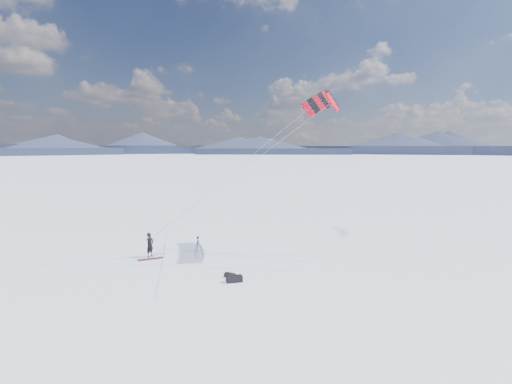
{
  "coord_description": "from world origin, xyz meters",
  "views": [
    {
      "loc": [
        5.47,
        -21.55,
        7.25
      ],
      "look_at": [
        4.32,
        3.11,
        4.15
      ],
      "focal_mm": 26.0,
      "sensor_mm": 36.0,
      "label": 1
    }
  ],
  "objects_px": {
    "snowboard": "(151,259)",
    "tripod": "(198,244)",
    "snowkiter": "(150,257)",
    "gear_bag_b": "(230,275)",
    "gear_bag_a": "(234,279)"
  },
  "relations": [
    {
      "from": "gear_bag_b",
      "to": "tripod",
      "type": "bearing_deg",
      "value": 151.1
    },
    {
      "from": "snowkiter",
      "to": "gear_bag_b",
      "type": "bearing_deg",
      "value": -101.41
    },
    {
      "from": "snowboard",
      "to": "gear_bag_b",
      "type": "relative_size",
      "value": 2.38
    },
    {
      "from": "tripod",
      "to": "gear_bag_b",
      "type": "xyz_separation_m",
      "value": [
        2.51,
        -3.62,
        -0.77
      ]
    },
    {
      "from": "snowkiter",
      "to": "gear_bag_a",
      "type": "height_order",
      "value": "snowkiter"
    },
    {
      "from": "snowboard",
      "to": "gear_bag_b",
      "type": "height_order",
      "value": "gear_bag_b"
    },
    {
      "from": "tripod",
      "to": "snowboard",
      "type": "bearing_deg",
      "value": 165.5
    },
    {
      "from": "tripod",
      "to": "gear_bag_b",
      "type": "height_order",
      "value": "tripod"
    },
    {
      "from": "snowboard",
      "to": "tripod",
      "type": "relative_size",
      "value": 1.17
    },
    {
      "from": "snowkiter",
      "to": "gear_bag_b",
      "type": "relative_size",
      "value": 2.37
    },
    {
      "from": "snowkiter",
      "to": "snowboard",
      "type": "bearing_deg",
      "value": -140.07
    },
    {
      "from": "snowkiter",
      "to": "snowboard",
      "type": "height_order",
      "value": "snowkiter"
    },
    {
      "from": "snowboard",
      "to": "tripod",
      "type": "bearing_deg",
      "value": -15.72
    },
    {
      "from": "snowkiter",
      "to": "gear_bag_a",
      "type": "relative_size",
      "value": 1.71
    },
    {
      "from": "snowkiter",
      "to": "gear_bag_b",
      "type": "height_order",
      "value": "snowkiter"
    }
  ]
}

